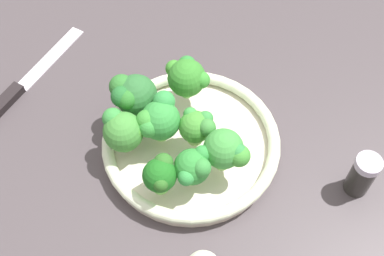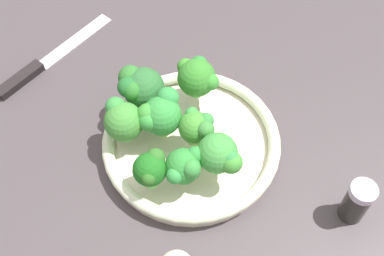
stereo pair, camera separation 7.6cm
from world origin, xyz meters
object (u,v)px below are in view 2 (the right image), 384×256
object	(u,v)px
broccoli_floret_2	(140,87)
pepper_shaker	(357,202)
broccoli_floret_3	(222,154)
broccoli_floret_6	(160,114)
broccoli_floret_0	(197,77)
broccoli_floret_5	(196,127)
bowl	(192,144)
broccoli_floret_1	(124,121)
broccoli_floret_4	(151,169)
knife	(41,65)
broccoli_floret_7	(184,167)

from	to	relation	value
broccoli_floret_2	pepper_shaker	world-z (taller)	broccoli_floret_2
broccoli_floret_3	broccoli_floret_6	size ratio (longest dim) A/B	1.00
broccoli_floret_0	broccoli_floret_5	bearing A→B (deg)	155.94
bowl	broccoli_floret_5	xyz separation A→B (cm)	(-0.56, -0.50, 5.51)
broccoli_floret_3	broccoli_floret_1	bearing A→B (deg)	43.16
bowl	broccoli_floret_5	distance (cm)	5.56
broccoli_floret_0	bowl	bearing A→B (deg)	151.64
broccoli_floret_0	broccoli_floret_5	world-z (taller)	broccoli_floret_0
broccoli_floret_4	broccoli_floret_5	world-z (taller)	broccoli_floret_5
knife	broccoli_floret_5	bearing A→B (deg)	-146.24
broccoli_floret_1	broccoli_floret_6	bearing A→B (deg)	-104.77
broccoli_floret_4	pepper_shaker	size ratio (longest dim) A/B	0.76
broccoli_floret_4	knife	bearing A→B (deg)	17.08
broccoli_floret_3	broccoli_floret_7	distance (cm)	5.69
broccoli_floret_4	broccoli_floret_5	xyz separation A→B (cm)	(4.01, -9.02, 0.15)
broccoli_floret_0	broccoli_floret_1	distance (cm)	14.10
pepper_shaker	broccoli_floret_0	bearing A→B (deg)	25.24
broccoli_floret_6	pepper_shaker	xyz separation A→B (cm)	(-23.33, -21.48, -3.85)
broccoli_floret_1	broccoli_floret_4	size ratio (longest dim) A/B	1.13
pepper_shaker	broccoli_floret_6	bearing A→B (deg)	42.65
broccoli_floret_0	broccoli_floret_6	distance (cm)	9.51
broccoli_floret_3	broccoli_floret_5	world-z (taller)	broccoli_floret_3
bowl	knife	size ratio (longest dim) A/B	1.16
broccoli_floret_3	broccoli_floret_4	world-z (taller)	broccoli_floret_3
bowl	broccoli_floret_3	bearing A→B (deg)	-166.16
broccoli_floret_1	broccoli_floret_3	xyz separation A→B (cm)	(-11.78, -11.05, 0.60)
broccoli_floret_2	broccoli_floret_6	distance (cm)	6.25
broccoli_floret_1	broccoli_floret_3	world-z (taller)	broccoli_floret_3
broccoli_floret_6	broccoli_floret_7	size ratio (longest dim) A/B	1.17
broccoli_floret_4	broccoli_floret_6	distance (cm)	9.26
bowl	broccoli_floret_6	distance (cm)	8.04
broccoli_floret_1	knife	bearing A→B (deg)	21.68
broccoli_floret_4	broccoli_floret_5	distance (cm)	9.87
broccoli_floret_3	broccoli_floret_7	bearing A→B (deg)	83.36
broccoli_floret_5	broccoli_floret_7	world-z (taller)	broccoli_floret_7
broccoli_floret_2	broccoli_floret_0	bearing A→B (deg)	-99.19
broccoli_floret_0	broccoli_floret_7	xyz separation A→B (cm)	(-14.36, 8.28, -0.54)
broccoli_floret_5	broccoli_floret_7	distance (cm)	7.21
broccoli_floret_1	broccoli_floret_0	bearing A→B (deg)	-76.72
bowl	knife	xyz separation A→B (cm)	(27.81, 18.46, -1.26)
broccoli_floret_2	broccoli_floret_6	world-z (taller)	same
broccoli_floret_2	broccoli_floret_1	bearing A→B (deg)	136.94
broccoli_floret_1	broccoli_floret_2	bearing A→B (deg)	-43.06
broccoli_floret_3	broccoli_floret_0	bearing A→B (deg)	-10.05
broccoli_floret_3	broccoli_floret_6	bearing A→B (deg)	28.52
broccoli_floret_1	broccoli_floret_2	size ratio (longest dim) A/B	0.91
broccoli_floret_4	broccoli_floret_6	bearing A→B (deg)	-29.89
broccoli_floret_0	pepper_shaker	bearing A→B (deg)	-154.76
broccoli_floret_5	broccoli_floret_4	bearing A→B (deg)	113.97
broccoli_floret_5	knife	bearing A→B (deg)	33.76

